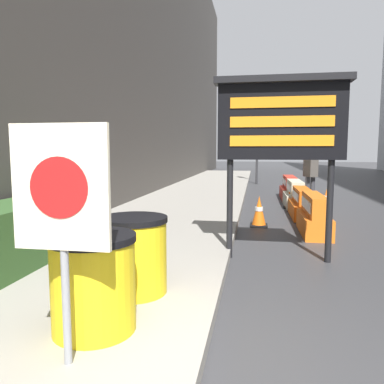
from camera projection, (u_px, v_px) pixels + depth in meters
hedge_strip at (2, 238)px, 4.98m from camera, size 0.90×4.38×0.86m
barrel_drum_foreground at (94, 282)px, 3.30m from camera, size 0.76×0.76×0.86m
barrel_drum_middle at (134, 254)px, 4.19m from camera, size 0.76×0.76×0.86m
warning_sign at (61, 201)px, 2.66m from camera, size 0.73×0.08×1.78m
message_board at (281, 122)px, 5.77m from camera, size 2.05×0.36×2.86m
jersey_barrier_orange_near at (314, 217)px, 7.86m from camera, size 0.54×1.64×0.83m
jersey_barrier_orange_far at (302, 204)px, 9.87m from camera, size 0.58×1.72×0.76m
jersey_barrier_cream at (295, 195)px, 11.70m from camera, size 0.63×1.71×0.82m
jersey_barrier_red_striped at (289, 189)px, 13.64m from camera, size 0.61×1.80×0.83m
traffic_cone_near at (259, 211)px, 8.66m from camera, size 0.40×0.40×0.71m
traffic_cone_mid at (326, 199)px, 11.50m from camera, size 0.32×0.32×0.58m
traffic_cone_far at (290, 197)px, 11.33m from camera, size 0.39×0.39×0.69m
traffic_light_near_curb at (258, 126)px, 19.41m from camera, size 0.28×0.45×4.18m
pedestrian_worker at (311, 171)px, 12.45m from camera, size 0.45×0.55×1.83m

